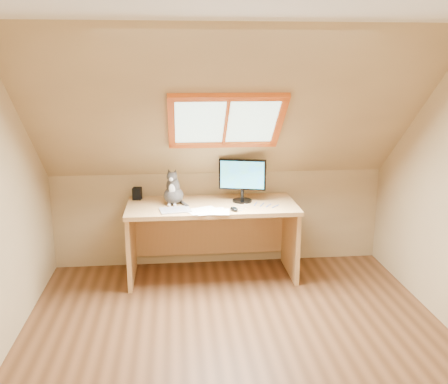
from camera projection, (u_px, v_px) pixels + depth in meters
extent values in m
plane|color=brown|center=(240.00, 349.00, 3.82)|extent=(3.50, 3.50, 0.00)
cube|color=tan|center=(304.00, 323.00, 1.83)|extent=(3.50, 0.02, 2.40)
cube|color=tan|center=(219.00, 218.00, 5.37)|extent=(3.50, 0.02, 1.00)
cube|color=silver|center=(264.00, 5.00, 2.46)|extent=(3.50, 1.95, 0.02)
cube|color=tan|center=(227.00, 113.00, 4.33)|extent=(3.50, 1.56, 1.41)
cube|color=#B2E0CC|center=(226.00, 120.00, 4.42)|extent=(0.90, 0.53, 0.48)
cube|color=#DB4A14|center=(226.00, 120.00, 4.42)|extent=(1.02, 0.64, 0.59)
cube|color=tan|center=(212.00, 206.00, 4.95)|extent=(1.68, 0.73, 0.04)
cube|color=tan|center=(131.00, 245.00, 4.97)|extent=(0.04, 0.66, 0.72)
cube|color=tan|center=(290.00, 240.00, 5.12)|extent=(0.04, 0.66, 0.72)
cube|color=tan|center=(210.00, 231.00, 5.37)|extent=(1.58, 0.03, 0.51)
cylinder|color=black|center=(242.00, 201.00, 5.03)|extent=(0.20, 0.20, 0.02)
cylinder|color=black|center=(242.00, 195.00, 5.01)|extent=(0.03, 0.03, 0.11)
cube|color=black|center=(242.00, 174.00, 4.96)|extent=(0.46, 0.15, 0.31)
cube|color=blue|center=(242.00, 175.00, 4.94)|extent=(0.42, 0.12, 0.27)
ellipsoid|color=#46413E|center=(173.00, 195.00, 4.94)|extent=(0.24, 0.27, 0.17)
ellipsoid|color=#46413E|center=(173.00, 186.00, 4.90)|extent=(0.15, 0.15, 0.18)
ellipsoid|color=silver|center=(172.00, 189.00, 4.85)|extent=(0.07, 0.05, 0.11)
ellipsoid|color=#46413E|center=(172.00, 177.00, 4.83)|extent=(0.12, 0.11, 0.10)
sphere|color=silver|center=(171.00, 179.00, 4.79)|extent=(0.04, 0.04, 0.04)
cone|color=#46413E|center=(169.00, 172.00, 4.84)|extent=(0.05, 0.05, 0.06)
cone|color=#46413E|center=(175.00, 172.00, 4.83)|extent=(0.05, 0.05, 0.06)
cube|color=black|center=(137.00, 194.00, 5.10)|extent=(0.10, 0.10, 0.12)
cube|color=#B2B2B7|center=(175.00, 210.00, 4.72)|extent=(0.32, 0.25, 0.01)
ellipsoid|color=black|center=(234.00, 209.00, 4.71)|extent=(0.10, 0.13, 0.03)
cube|color=white|center=(211.00, 212.00, 4.69)|extent=(0.33, 0.27, 0.00)
cube|color=white|center=(211.00, 211.00, 4.69)|extent=(0.32, 0.24, 0.00)
cube|color=white|center=(211.00, 211.00, 4.69)|extent=(0.35, 0.30, 0.00)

